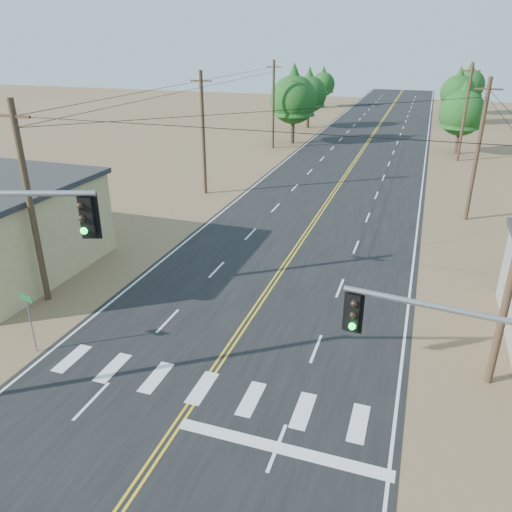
% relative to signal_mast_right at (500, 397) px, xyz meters
% --- Properties ---
extents(road, '(15.00, 200.00, 0.02)m').
position_rel_signal_mast_right_xyz_m(road, '(-9.39, 25.28, -4.63)').
color(road, black).
rests_on(road, ground).
extents(utility_pole_left_near, '(1.80, 0.30, 10.00)m').
position_rel_signal_mast_right_xyz_m(utility_pole_left_near, '(-19.89, 7.28, 0.48)').
color(utility_pole_left_near, '#4C3826').
rests_on(utility_pole_left_near, ground).
extents(utility_pole_left_mid, '(1.80, 0.30, 10.00)m').
position_rel_signal_mast_right_xyz_m(utility_pole_left_mid, '(-19.89, 27.28, 0.48)').
color(utility_pole_left_mid, '#4C3826').
rests_on(utility_pole_left_mid, ground).
extents(utility_pole_left_far, '(1.80, 0.30, 10.00)m').
position_rel_signal_mast_right_xyz_m(utility_pole_left_far, '(-19.89, 47.28, 0.48)').
color(utility_pole_left_far, '#4C3826').
rests_on(utility_pole_left_far, ground).
extents(utility_pole_right_mid, '(1.80, 0.30, 10.00)m').
position_rel_signal_mast_right_xyz_m(utility_pole_right_mid, '(1.11, 27.28, 0.48)').
color(utility_pole_right_mid, '#4C3826').
rests_on(utility_pole_right_mid, ground).
extents(utility_pole_right_far, '(1.80, 0.30, 10.00)m').
position_rel_signal_mast_right_xyz_m(utility_pole_right_far, '(1.11, 47.28, 0.48)').
color(utility_pole_right_far, '#4C3826').
rests_on(utility_pole_right_far, ground).
extents(signal_mast_right, '(5.63, 0.86, 6.87)m').
position_rel_signal_mast_right_xyz_m(signal_mast_right, '(0.00, 0.00, 0.00)').
color(signal_mast_right, gray).
rests_on(signal_mast_right, ground).
extents(street_sign, '(0.80, 0.20, 2.74)m').
position_rel_signal_mast_right_xyz_m(street_sign, '(-17.19, 3.28, -2.80)').
color(street_sign, gray).
rests_on(street_sign, ground).
extents(tree_left_near, '(5.76, 5.76, 9.60)m').
position_rel_signal_mast_right_xyz_m(tree_left_near, '(-18.39, 50.83, 1.23)').
color(tree_left_near, '#3F2D1E').
rests_on(tree_left_near, ground).
extents(tree_left_mid, '(5.12, 5.12, 8.54)m').
position_rel_signal_mast_right_xyz_m(tree_left_mid, '(-19.25, 62.83, 0.58)').
color(tree_left_mid, '#3F2D1E').
rests_on(tree_left_mid, ground).
extents(tree_left_far, '(4.42, 4.42, 7.37)m').
position_rel_signal_mast_right_xyz_m(tree_left_far, '(-22.08, 86.88, -0.14)').
color(tree_left_far, '#3F2D1E').
rests_on(tree_left_far, ground).
extents(tree_right_near, '(4.97, 4.97, 8.28)m').
position_rel_signal_mast_right_xyz_m(tree_right_near, '(1.04, 50.85, 0.42)').
color(tree_right_near, '#3F2D1E').
rests_on(tree_right_near, ground).
extents(tree_right_mid, '(5.05, 5.05, 8.41)m').
position_rel_signal_mast_right_xyz_m(tree_right_mid, '(1.23, 73.32, 0.50)').
color(tree_right_mid, '#3F2D1E').
rests_on(tree_right_mid, ground).
extents(tree_right_far, '(5.20, 5.20, 8.67)m').
position_rel_signal_mast_right_xyz_m(tree_right_far, '(3.26, 84.75, 0.66)').
color(tree_right_far, '#3F2D1E').
rests_on(tree_right_far, ground).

